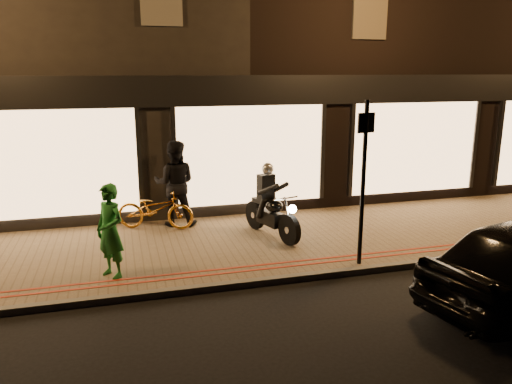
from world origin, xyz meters
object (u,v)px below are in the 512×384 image
(person_green, at_px, (110,231))
(motorcycle, at_px, (271,208))
(bicycle_gold, at_px, (155,209))
(sign_post, at_px, (364,175))

(person_green, bearing_deg, motorcycle, 73.31)
(bicycle_gold, relative_size, person_green, 1.06)
(motorcycle, relative_size, sign_post, 0.63)
(sign_post, xyz_separation_m, bicycle_gold, (-3.46, 3.15, -1.22))
(motorcycle, xyz_separation_m, sign_post, (1.11, -1.98, 1.06))
(sign_post, height_order, person_green, sign_post)
(motorcycle, bearing_deg, person_green, -174.54)
(motorcycle, xyz_separation_m, bicycle_gold, (-2.35, 1.18, -0.16))
(bicycle_gold, bearing_deg, sign_post, -111.84)
(motorcycle, distance_m, sign_post, 2.50)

